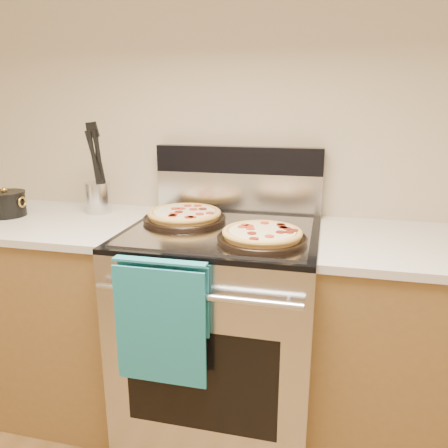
% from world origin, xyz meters
% --- Properties ---
extents(wall_back, '(4.00, 0.00, 4.00)m').
position_xyz_m(wall_back, '(0.00, 2.00, 1.35)').
color(wall_back, '#C3AF8D').
rests_on(wall_back, ground).
extents(range_body, '(0.76, 0.68, 0.90)m').
position_xyz_m(range_body, '(0.00, 1.65, 0.45)').
color(range_body, '#B7B7BC').
rests_on(range_body, ground).
extents(oven_window, '(0.56, 0.01, 0.40)m').
position_xyz_m(oven_window, '(0.00, 1.31, 0.45)').
color(oven_window, black).
rests_on(oven_window, range_body).
extents(cooktop, '(0.76, 0.68, 0.02)m').
position_xyz_m(cooktop, '(0.00, 1.65, 0.91)').
color(cooktop, black).
rests_on(cooktop, range_body).
extents(backsplash_lower, '(0.76, 0.06, 0.18)m').
position_xyz_m(backsplash_lower, '(0.00, 1.96, 1.01)').
color(backsplash_lower, silver).
rests_on(backsplash_lower, cooktop).
extents(backsplash_upper, '(0.76, 0.06, 0.12)m').
position_xyz_m(backsplash_upper, '(0.00, 1.96, 1.16)').
color(backsplash_upper, black).
rests_on(backsplash_upper, backsplash_lower).
extents(oven_handle, '(0.70, 0.03, 0.03)m').
position_xyz_m(oven_handle, '(0.00, 1.27, 0.80)').
color(oven_handle, silver).
rests_on(oven_handle, range_body).
extents(dish_towel, '(0.32, 0.05, 0.42)m').
position_xyz_m(dish_towel, '(-0.12, 1.27, 0.70)').
color(dish_towel, teal).
rests_on(dish_towel, oven_handle).
extents(foil_sheet, '(0.70, 0.55, 0.01)m').
position_xyz_m(foil_sheet, '(0.00, 1.62, 0.92)').
color(foil_sheet, gray).
rests_on(foil_sheet, cooktop).
extents(cabinet_left, '(1.00, 0.62, 0.88)m').
position_xyz_m(cabinet_left, '(-0.88, 1.68, 0.44)').
color(cabinet_left, brown).
rests_on(cabinet_left, ground).
extents(countertop_left, '(1.02, 0.64, 0.03)m').
position_xyz_m(countertop_left, '(-0.88, 1.68, 0.90)').
color(countertop_left, beige).
rests_on(countertop_left, cabinet_left).
extents(cabinet_right, '(1.00, 0.62, 0.88)m').
position_xyz_m(cabinet_right, '(0.88, 1.68, 0.44)').
color(cabinet_right, brown).
rests_on(cabinet_right, ground).
extents(pepperoni_pizza_back, '(0.36, 0.36, 0.05)m').
position_xyz_m(pepperoni_pizza_back, '(-0.18, 1.72, 0.95)').
color(pepperoni_pizza_back, '#C68C3C').
rests_on(pepperoni_pizza_back, foil_sheet).
extents(pepperoni_pizza_front, '(0.36, 0.36, 0.04)m').
position_xyz_m(pepperoni_pizza_front, '(0.18, 1.52, 0.95)').
color(pepperoni_pizza_front, '#C68C3C').
rests_on(pepperoni_pizza_front, foil_sheet).
extents(utensil_crock, '(0.14, 0.14, 0.14)m').
position_xyz_m(utensil_crock, '(-0.64, 1.83, 0.98)').
color(utensil_crock, silver).
rests_on(utensil_crock, countertop_left).
extents(saucepan, '(0.17, 0.17, 0.10)m').
position_xyz_m(saucepan, '(-1.01, 1.67, 0.96)').
color(saucepan, black).
rests_on(saucepan, countertop_left).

